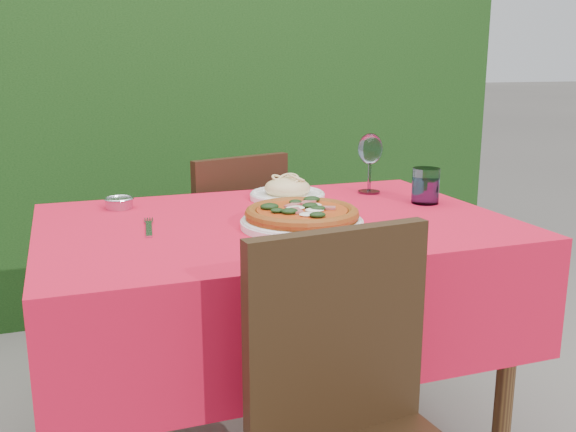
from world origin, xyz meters
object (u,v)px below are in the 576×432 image
object	(u,v)px
chair_near	(361,429)
water_glass	(426,188)
pasta_plate	(287,191)
pizza_plate	(302,217)
steel_ramekin	(119,204)
wine_glass	(370,151)
fork	(149,229)
chair_far	(230,249)

from	to	relation	value
chair_near	water_glass	bearing A→B (deg)	45.94
pasta_plate	pizza_plate	bearing A→B (deg)	-103.40
pasta_plate	steel_ramekin	size ratio (longest dim) A/B	2.99
water_glass	steel_ramekin	xyz separation A→B (m)	(-0.89, 0.24, -0.03)
water_glass	wine_glass	xyz separation A→B (m)	(-0.09, 0.20, 0.09)
fork	steel_ramekin	distance (m)	0.29
chair_far	steel_ramekin	distance (m)	0.62
chair_near	chair_far	distance (m)	1.29
pasta_plate	fork	xyz separation A→B (m)	(-0.47, -0.25, -0.02)
pizza_plate	water_glass	world-z (taller)	water_glass
steel_ramekin	chair_near	bearing A→B (deg)	-69.76
pizza_plate	wine_glass	bearing A→B (deg)	43.06
water_glass	pizza_plate	bearing A→B (deg)	-162.53
chair_far	steel_ramekin	bearing A→B (deg)	23.85
chair_near	pasta_plate	distance (m)	0.96
steel_ramekin	wine_glass	bearing A→B (deg)	-2.83
water_glass	pasta_plate	bearing A→B (deg)	151.36
chair_near	pizza_plate	xyz separation A→B (m)	(0.09, 0.55, 0.28)
water_glass	steel_ramekin	bearing A→B (deg)	164.94
pasta_plate	wine_glass	xyz separation A→B (m)	(0.29, -0.01, 0.11)
chair_near	pizza_plate	distance (m)	0.63
water_glass	steel_ramekin	distance (m)	0.92
wine_glass	pasta_plate	bearing A→B (deg)	178.98
wine_glass	fork	xyz separation A→B (m)	(-0.75, -0.25, -0.14)
pasta_plate	wine_glass	distance (m)	0.31
chair_far	water_glass	xyz separation A→B (m)	(0.47, -0.59, 0.31)
pizza_plate	pasta_plate	bearing A→B (deg)	76.60
fork	wine_glass	bearing A→B (deg)	25.23
chair_far	fork	bearing A→B (deg)	43.58
pizza_plate	wine_glass	size ratio (longest dim) A/B	1.81
chair_far	pasta_plate	size ratio (longest dim) A/B	3.56
wine_glass	fork	bearing A→B (deg)	-161.99
chair_near	fork	size ratio (longest dim) A/B	4.06
pasta_plate	water_glass	size ratio (longest dim) A/B	2.18
chair_far	chair_near	bearing A→B (deg)	70.58
pasta_plate	chair_far	bearing A→B (deg)	103.83
chair_far	wine_glass	distance (m)	0.68
water_glass	fork	world-z (taller)	water_glass
pasta_plate	water_glass	distance (m)	0.43
chair_near	steel_ramekin	size ratio (longest dim) A/B	10.88
chair_far	pasta_plate	xyz separation A→B (m)	(0.10, -0.39, 0.29)
chair_near	pizza_plate	size ratio (longest dim) A/B	2.41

